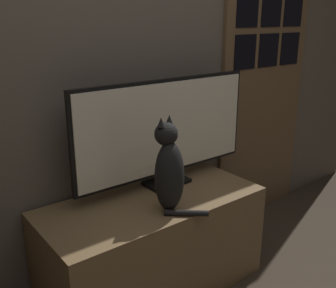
# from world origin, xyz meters

# --- Properties ---
(wall_back) EXTENTS (4.80, 0.05, 2.60)m
(wall_back) POSITION_xyz_m (0.00, 1.22, 1.30)
(wall_back) COLOR #60564C
(wall_back) RESTS_ON ground_plane
(tv_stand) EXTENTS (1.17, 0.54, 0.54)m
(tv_stand) POSITION_xyz_m (0.00, 0.91, 0.27)
(tv_stand) COLOR brown
(tv_stand) RESTS_ON ground_plane
(tv) EXTENTS (1.12, 0.15, 0.59)m
(tv) POSITION_xyz_m (0.19, 1.03, 0.85)
(tv) COLOR black
(tv) RESTS_ON tv_stand
(cat) EXTENTS (0.21, 0.27, 0.47)m
(cat) POSITION_xyz_m (0.00, 0.77, 0.74)
(cat) COLOR black
(cat) RESTS_ON tv_stand
(door) EXTENTS (0.84, 0.04, 2.05)m
(door) POSITION_xyz_m (1.18, 1.18, 1.05)
(door) COLOR brown
(door) RESTS_ON ground_plane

